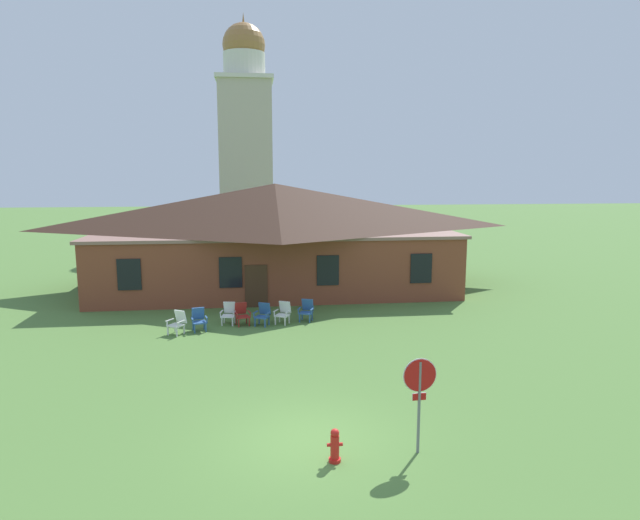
{
  "coord_description": "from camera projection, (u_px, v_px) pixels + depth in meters",
  "views": [
    {
      "loc": [
        -1.18,
        -12.51,
        6.46
      ],
      "look_at": [
        1.34,
        8.44,
        3.12
      ],
      "focal_mm": 30.65,
      "sensor_mm": 36.0,
      "label": 1
    }
  ],
  "objects": [
    {
      "name": "brick_building",
      "position": [
        275.0,
        234.0,
        31.33
      ],
      "size": [
        19.71,
        10.4,
        5.92
      ],
      "color": "brown",
      "rests_on": "ground"
    },
    {
      "name": "lawn_chair_under_eave",
      "position": [
        307.0,
        310.0,
        24.22
      ],
      "size": [
        0.77,
        0.82,
        0.96
      ],
      "color": "#2D5693",
      "rests_on": "ground"
    },
    {
      "name": "lawn_chair_right_end",
      "position": [
        263.0,
        314.0,
        23.52
      ],
      "size": [
        0.8,
        0.84,
        0.96
      ],
      "color": "#2D5693",
      "rests_on": "ground"
    },
    {
      "name": "lawn_chair_middle",
      "position": [
        242.0,
        313.0,
        23.56
      ],
      "size": [
        0.74,
        0.79,
        0.96
      ],
      "color": "maroon",
      "rests_on": "ground"
    },
    {
      "name": "lawn_chair_by_porch",
      "position": [
        178.0,
        322.0,
        22.21
      ],
      "size": [
        0.84,
        0.87,
        0.96
      ],
      "color": "silver",
      "rests_on": "ground"
    },
    {
      "name": "lawn_chair_far_side",
      "position": [
        283.0,
        312.0,
        23.79
      ],
      "size": [
        0.81,
        0.85,
        0.96
      ],
      "color": "silver",
      "rests_on": "ground"
    },
    {
      "name": "lawn_chair_left_end",
      "position": [
        229.0,
        313.0,
        23.69
      ],
      "size": [
        0.71,
        0.75,
        0.96
      ],
      "color": "white",
      "rests_on": "ground"
    },
    {
      "name": "stop_sign",
      "position": [
        420.0,
        387.0,
        12.55
      ],
      "size": [
        0.81,
        0.09,
        2.3
      ],
      "color": "slate",
      "rests_on": "ground"
    },
    {
      "name": "fire_hydrant",
      "position": [
        335.0,
        446.0,
        12.33
      ],
      "size": [
        0.36,
        0.28,
        0.79
      ],
      "color": "red",
      "rests_on": "ground"
    },
    {
      "name": "ground_plane",
      "position": [
        307.0,
        440.0,
        13.41
      ],
      "size": [
        200.0,
        200.0,
        0.0
      ],
      "primitive_type": "plane",
      "color": "#517A38"
    },
    {
      "name": "lawn_chair_near_door",
      "position": [
        199.0,
        319.0,
        22.69
      ],
      "size": [
        0.73,
        0.78,
        0.96
      ],
      "color": "#2D5693",
      "rests_on": "ground"
    },
    {
      "name": "dome_tower",
      "position": [
        246.0,
        140.0,
        51.0
      ],
      "size": [
        5.18,
        5.18,
        20.91
      ],
      "color": "#BCB29E",
      "rests_on": "ground"
    }
  ]
}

